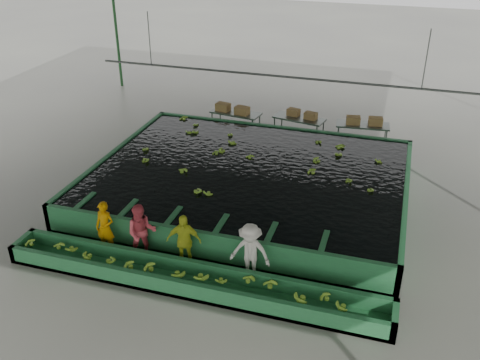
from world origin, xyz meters
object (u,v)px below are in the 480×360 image
(box_stack_right, at_px, (364,124))
(worker_d, at_px, (250,252))
(packing_table_mid, at_px, (299,128))
(packing_table_right, at_px, (362,135))
(worker_c, at_px, (184,241))
(box_stack_left, at_px, (232,112))
(worker_a, at_px, (105,227))
(worker_b, at_px, (142,232))
(packing_table_left, at_px, (236,123))
(flotation_tank, at_px, (249,181))
(box_stack_mid, at_px, (302,117))
(sorting_trough, at_px, (191,279))

(box_stack_right, bearing_deg, worker_d, -101.24)
(packing_table_mid, xyz_separation_m, packing_table_right, (2.51, 0.06, -0.00))
(worker_c, distance_m, box_stack_left, 9.19)
(box_stack_left, distance_m, box_stack_right, 5.29)
(worker_c, xyz_separation_m, worker_d, (1.80, 0.00, 0.02))
(worker_a, height_order, worker_b, worker_b)
(worker_c, relative_size, packing_table_left, 0.76)
(worker_d, relative_size, box_stack_right, 1.17)
(box_stack_left, bearing_deg, flotation_tank, -65.88)
(worker_b, relative_size, box_stack_mid, 1.30)
(packing_table_right, bearing_deg, worker_b, -117.30)
(worker_c, bearing_deg, packing_table_right, 56.33)
(sorting_trough, height_order, worker_c, worker_c)
(sorting_trough, distance_m, box_stack_right, 10.64)
(worker_b, height_order, worker_d, worker_b)
(worker_c, xyz_separation_m, box_stack_mid, (1.20, 9.37, 0.15))
(worker_a, xyz_separation_m, box_stack_left, (0.68, 9.05, 0.17))
(box_stack_mid, bearing_deg, sorting_trough, -93.92)
(sorting_trough, bearing_deg, packing_table_mid, 86.54)
(worker_d, height_order, box_stack_right, worker_d)
(worker_d, xyz_separation_m, packing_table_right, (1.81, 9.34, -0.34))
(worker_b, relative_size, worker_d, 1.01)
(flotation_tank, bearing_deg, box_stack_left, 114.12)
(packing_table_mid, distance_m, packing_table_right, 2.51)
(packing_table_right, distance_m, box_stack_mid, 2.46)
(worker_a, bearing_deg, box_stack_right, 60.30)
(packing_table_mid, xyz_separation_m, box_stack_right, (2.55, 0.06, 0.46))
(worker_c, relative_size, box_stack_right, 1.13)
(box_stack_left, xyz_separation_m, box_stack_right, (5.28, 0.29, -0.01))
(worker_c, height_order, packing_table_mid, worker_c)
(worker_b, bearing_deg, box_stack_mid, 50.73)
(flotation_tank, xyz_separation_m, box_stack_mid, (0.70, 5.07, 0.48))
(worker_d, bearing_deg, worker_b, 179.46)
(worker_a, relative_size, box_stack_right, 1.10)
(worker_c, bearing_deg, packing_table_mid, 70.68)
(packing_table_left, relative_size, box_stack_mid, 1.64)
(sorting_trough, relative_size, box_stack_left, 6.91)
(packing_table_left, bearing_deg, packing_table_right, 2.51)
(sorting_trough, xyz_separation_m, worker_b, (-1.70, 0.80, 0.56))
(box_stack_right, bearing_deg, worker_b, -117.49)
(box_stack_mid, xyz_separation_m, box_stack_right, (2.46, -0.03, -0.00))
(sorting_trough, bearing_deg, worker_c, 121.90)
(worker_b, distance_m, packing_table_left, 9.12)
(worker_a, distance_m, packing_table_left, 9.15)
(packing_table_right, relative_size, box_stack_left, 1.40)
(packing_table_mid, bearing_deg, sorting_trough, -93.46)
(worker_c, xyz_separation_m, packing_table_mid, (1.11, 9.28, -0.32))
(packing_table_mid, bearing_deg, worker_a, -110.20)
(worker_d, xyz_separation_m, box_stack_left, (-3.43, 9.05, 0.13))
(box_stack_left, bearing_deg, box_stack_right, 3.17)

